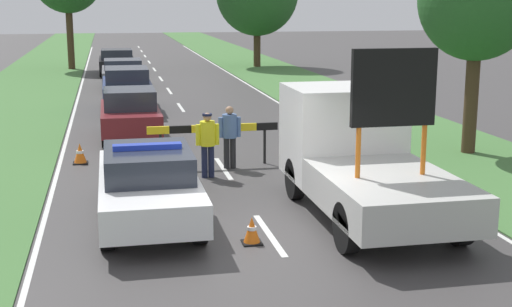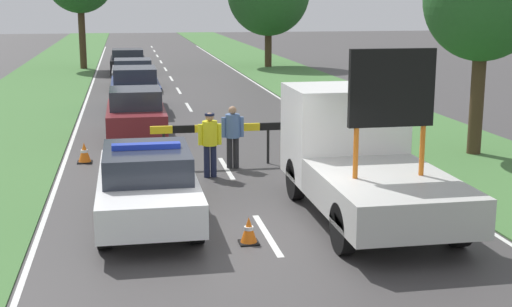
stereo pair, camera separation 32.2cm
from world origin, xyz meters
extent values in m
plane|color=#3D3A3A|center=(0.00, 0.00, 0.00)|extent=(160.00, 160.00, 0.00)
cube|color=silver|center=(0.00, 0.16, 0.00)|extent=(0.12, 2.37, 0.01)
cube|color=silver|center=(0.00, 5.44, 0.00)|extent=(0.12, 2.37, 0.01)
cube|color=silver|center=(0.00, 10.72, 0.00)|extent=(0.12, 2.37, 0.01)
cube|color=silver|center=(0.00, 16.00, 0.00)|extent=(0.12, 2.37, 0.01)
cube|color=silver|center=(0.00, 21.28, 0.00)|extent=(0.12, 2.37, 0.01)
cube|color=silver|center=(0.00, 26.56, 0.00)|extent=(0.12, 2.37, 0.01)
cube|color=silver|center=(0.00, 31.84, 0.00)|extent=(0.12, 2.37, 0.01)
cube|color=silver|center=(0.00, 37.12, 0.00)|extent=(0.12, 2.37, 0.01)
cube|color=silver|center=(0.00, 42.40, 0.00)|extent=(0.12, 2.37, 0.01)
cube|color=silver|center=(0.00, 47.68, 0.00)|extent=(0.12, 2.37, 0.01)
cube|color=silver|center=(0.00, 52.96, 0.00)|extent=(0.12, 2.37, 0.01)
cube|color=silver|center=(-4.07, 18.49, 0.00)|extent=(0.10, 70.71, 0.01)
cube|color=silver|center=(4.07, 18.49, 0.00)|extent=(0.10, 70.71, 0.01)
cube|color=#427038|center=(-6.54, 20.00, 0.01)|extent=(4.73, 120.00, 0.03)
cube|color=#427038|center=(6.54, 20.00, 0.01)|extent=(4.73, 120.00, 0.03)
cube|color=white|center=(-2.09, 1.43, 0.64)|extent=(1.81, 4.73, 0.58)
cube|color=#282D38|center=(-2.09, 1.29, 1.19)|extent=(1.60, 2.18, 0.51)
cylinder|color=black|center=(-2.87, 2.90, 0.35)|extent=(0.24, 0.70, 0.70)
cylinder|color=black|center=(-1.30, 2.90, 0.35)|extent=(0.24, 0.70, 0.70)
cylinder|color=black|center=(-2.87, -0.04, 0.35)|extent=(0.24, 0.70, 0.70)
cylinder|color=black|center=(-1.30, -0.04, 0.35)|extent=(0.24, 0.70, 0.70)
cube|color=#1E38C6|center=(-2.09, 1.29, 1.49)|extent=(1.27, 0.24, 0.10)
cube|color=#193399|center=(-2.09, 1.43, 0.67)|extent=(1.82, 3.88, 0.10)
cube|color=black|center=(-2.09, 3.83, 0.58)|extent=(1.00, 0.08, 0.35)
cube|color=white|center=(2.09, 2.39, 1.41)|extent=(2.29, 1.96, 1.95)
cube|color=#232833|center=(2.09, 3.35, 1.77)|extent=(1.94, 0.04, 0.86)
cube|color=#B2B2AD|center=(2.09, -0.31, 0.77)|extent=(2.29, 3.45, 0.67)
cylinder|color=#D16619|center=(1.47, -0.31, 1.56)|extent=(0.09, 0.09, 0.90)
cylinder|color=#D16619|center=(2.70, -0.31, 1.56)|extent=(0.09, 0.09, 0.90)
cube|color=black|center=(2.09, -0.31, 2.68)|extent=(1.53, 0.12, 1.35)
cylinder|color=black|center=(1.06, 2.39, 0.44)|extent=(0.24, 0.88, 0.88)
cylinder|color=black|center=(3.11, 2.39, 0.44)|extent=(0.24, 0.88, 0.88)
cylinder|color=black|center=(1.06, -1.00, 0.44)|extent=(0.24, 0.88, 0.88)
cylinder|color=black|center=(3.11, -1.00, 0.44)|extent=(0.24, 0.88, 0.88)
cylinder|color=black|center=(-1.53, 5.79, 0.44)|extent=(0.07, 0.07, 0.88)
cylinder|color=black|center=(1.15, 5.79, 0.44)|extent=(0.07, 0.07, 0.88)
cube|color=yellow|center=(-1.58, 5.79, 0.97)|extent=(0.56, 0.08, 0.19)
cube|color=black|center=(-1.03, 5.79, 0.97)|extent=(0.56, 0.08, 0.19)
cube|color=yellow|center=(-0.47, 5.79, 0.97)|extent=(0.56, 0.08, 0.19)
cube|color=black|center=(0.09, 5.79, 0.97)|extent=(0.56, 0.08, 0.19)
cube|color=yellow|center=(0.64, 5.79, 0.97)|extent=(0.56, 0.08, 0.19)
cube|color=black|center=(1.20, 5.79, 0.97)|extent=(0.56, 0.08, 0.19)
cylinder|color=#191E38|center=(-0.58, 4.61, 0.39)|extent=(0.15, 0.15, 0.78)
cylinder|color=#191E38|center=(-0.42, 4.61, 0.39)|extent=(0.15, 0.15, 0.78)
cylinder|color=yellow|center=(-0.50, 4.61, 1.07)|extent=(0.36, 0.36, 0.58)
cylinder|color=yellow|center=(-0.72, 4.61, 1.04)|extent=(0.12, 0.12, 0.50)
cylinder|color=yellow|center=(-0.28, 4.61, 1.04)|extent=(0.12, 0.12, 0.50)
sphere|color=#A57A5B|center=(-0.50, 4.61, 1.46)|extent=(0.20, 0.20, 0.20)
cylinder|color=#141933|center=(-0.50, 4.61, 1.52)|extent=(0.23, 0.23, 0.05)
cylinder|color=#232326|center=(0.09, 5.44, 0.39)|extent=(0.15, 0.15, 0.79)
cylinder|color=#232326|center=(0.25, 5.44, 0.39)|extent=(0.15, 0.15, 0.79)
cylinder|color=#4C6B9E|center=(0.17, 5.44, 1.08)|extent=(0.36, 0.36, 0.59)
cylinder|color=#4C6B9E|center=(-0.05, 5.44, 1.05)|extent=(0.12, 0.12, 0.50)
cylinder|color=#4C6B9E|center=(0.39, 5.44, 1.05)|extent=(0.12, 0.12, 0.50)
sphere|color=#A57A5B|center=(0.17, 5.44, 1.48)|extent=(0.20, 0.20, 0.20)
cube|color=black|center=(-0.40, -0.24, 0.01)|extent=(0.34, 0.34, 0.03)
cone|color=orange|center=(-0.40, -0.24, 0.26)|extent=(0.29, 0.29, 0.45)
cylinder|color=white|center=(-0.40, -0.24, 0.28)|extent=(0.16, 0.16, 0.06)
cube|color=black|center=(-3.55, 6.74, 0.01)|extent=(0.38, 0.38, 0.03)
cone|color=orange|center=(-3.55, 6.74, 0.28)|extent=(0.33, 0.33, 0.50)
cylinder|color=white|center=(-3.55, 6.74, 0.31)|extent=(0.18, 0.18, 0.07)
cube|color=black|center=(2.26, 6.87, 0.01)|extent=(0.49, 0.49, 0.03)
cone|color=orange|center=(2.26, 6.87, 0.35)|extent=(0.41, 0.41, 0.64)
cylinder|color=white|center=(2.26, 6.87, 0.38)|extent=(0.23, 0.23, 0.09)
cube|color=black|center=(-2.67, 4.56, 0.01)|extent=(0.35, 0.35, 0.03)
cone|color=orange|center=(-2.67, 4.56, 0.26)|extent=(0.30, 0.30, 0.46)
cylinder|color=white|center=(-2.67, 4.56, 0.28)|extent=(0.17, 0.17, 0.06)
cube|color=maroon|center=(-2.15, 9.95, 0.65)|extent=(1.73, 4.01, 0.61)
cube|color=#282D38|center=(-2.15, 9.83, 1.25)|extent=(1.52, 1.84, 0.58)
cylinder|color=black|center=(-2.89, 11.19, 0.34)|extent=(0.24, 0.69, 0.69)
cylinder|color=black|center=(-1.40, 11.19, 0.34)|extent=(0.24, 0.69, 0.69)
cylinder|color=black|center=(-2.89, 8.70, 0.34)|extent=(0.24, 0.69, 0.69)
cylinder|color=black|center=(-1.40, 8.70, 0.34)|extent=(0.24, 0.69, 0.69)
cube|color=navy|center=(-2.07, 15.57, 0.75)|extent=(1.79, 4.55, 0.72)
cube|color=#282D38|center=(-2.07, 15.44, 1.38)|extent=(1.58, 2.10, 0.55)
cylinder|color=black|center=(-2.85, 16.99, 0.39)|extent=(0.24, 0.77, 0.77)
cylinder|color=black|center=(-1.29, 16.99, 0.39)|extent=(0.24, 0.77, 0.77)
cylinder|color=black|center=(-2.85, 14.16, 0.39)|extent=(0.24, 0.77, 0.77)
cylinder|color=black|center=(-1.29, 14.16, 0.39)|extent=(0.24, 0.77, 0.77)
cube|color=slate|center=(-2.06, 22.64, 0.65)|extent=(1.94, 4.18, 0.58)
cube|color=#282D38|center=(-2.06, 22.51, 1.17)|extent=(1.71, 1.92, 0.46)
cylinder|color=black|center=(-2.91, 23.93, 0.36)|extent=(0.24, 0.73, 0.73)
cylinder|color=black|center=(-1.21, 23.93, 0.36)|extent=(0.24, 0.73, 0.73)
cylinder|color=black|center=(-2.91, 21.34, 0.36)|extent=(0.24, 0.73, 0.73)
cylinder|color=black|center=(-1.21, 21.34, 0.36)|extent=(0.24, 0.73, 0.73)
cube|color=black|center=(-2.24, 29.41, 0.63)|extent=(1.93, 4.35, 0.56)
cube|color=#282D38|center=(-2.24, 29.28, 1.17)|extent=(1.70, 2.00, 0.51)
cylinder|color=black|center=(-3.09, 30.76, 0.35)|extent=(0.24, 0.70, 0.70)
cylinder|color=black|center=(-1.40, 30.76, 0.35)|extent=(0.24, 0.70, 0.70)
cylinder|color=black|center=(-3.09, 28.06, 0.35)|extent=(0.24, 0.70, 0.70)
cylinder|color=black|center=(-1.40, 28.06, 0.35)|extent=(0.24, 0.70, 0.70)
cylinder|color=#42301E|center=(6.93, 5.85, 1.51)|extent=(0.37, 0.37, 3.02)
cylinder|color=#42301E|center=(6.44, 32.12, 1.35)|extent=(0.43, 0.43, 2.70)
cylinder|color=#42301E|center=(-4.90, 32.93, 1.98)|extent=(0.41, 0.41, 3.97)
camera|label=1|loc=(-2.73, -11.84, 4.18)|focal=50.00mm
camera|label=2|loc=(-2.42, -11.90, 4.18)|focal=50.00mm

